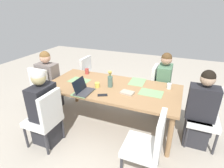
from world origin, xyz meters
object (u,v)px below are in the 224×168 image
coffee_mug_centre_left (87,71)px  coffee_mug_near_left (97,85)px  person_head_left_left_mid (49,84)px  person_near_left_far (45,112)px  laptop_near_left_far (83,90)px  coffee_mug_near_right (169,86)px  chair_near_right_mid (149,144)px  person_head_right_right_near (200,113)px  person_far_left_near (163,87)px  phone_black (103,95)px  chair_near_left_far (46,117)px  chair_far_left_near (159,86)px  flower_vase (110,79)px  dining_table (112,90)px  book_red_cover (127,93)px  chair_far_right_far (91,75)px  chair_head_right_right_near (204,113)px  chair_head_left_left_mid (44,86)px

coffee_mug_centre_left → coffee_mug_near_left: bearing=-45.7°
person_head_left_left_mid → person_near_left_far: (0.62, -0.84, 0.00)m
coffee_mug_near_left → laptop_near_left_far: bearing=-115.2°
coffee_mug_centre_left → coffee_mug_near_right: bearing=-3.1°
laptop_near_left_far → coffee_mug_near_right: laptop_near_left_far is taller
chair_near_right_mid → coffee_mug_centre_left: bearing=140.9°
person_head_right_right_near → coffee_mug_near_right: person_head_right_right_near is taller
person_near_left_far → person_far_left_near: bearing=46.4°
chair_near_right_mid → phone_black: chair_near_right_mid is taller
chair_near_left_far → chair_far_left_near: bearing=51.4°
person_far_left_near → flower_vase: (-0.78, -0.78, 0.33)m
dining_table → book_red_cover: size_ratio=11.11×
chair_far_left_near → person_near_left_far: person_near_left_far is taller
chair_far_right_far → book_red_cover: 1.56m
person_head_left_left_mid → laptop_near_left_far: (1.03, -0.39, 0.24)m
person_far_left_near → coffee_mug_centre_left: 1.52m
chair_head_right_right_near → person_head_right_right_near: bearing=-128.8°
chair_near_left_far → coffee_mug_centre_left: chair_near_left_far is taller
chair_near_left_far → coffee_mug_centre_left: size_ratio=8.20×
chair_near_right_mid → flower_vase: size_ratio=3.11×
person_head_right_right_near → laptop_near_left_far: bearing=-166.9°
flower_vase → laptop_near_left_far: bearing=-131.6°
person_head_left_left_mid → book_red_cover: person_head_left_left_mid is taller
coffee_mug_near_right → person_head_right_right_near: bearing=-26.1°
chair_near_left_far → phone_black: (0.66, 0.53, 0.23)m
coffee_mug_near_right → coffee_mug_centre_left: 1.58m
coffee_mug_near_right → book_red_cover: 0.71m
chair_far_left_near → flower_vase: flower_vase is taller
dining_table → person_far_left_near: person_far_left_near is taller
chair_near_left_far → laptop_near_left_far: 0.66m
dining_table → chair_near_left_far: 1.11m
person_far_left_near → coffee_mug_near_left: size_ratio=14.85×
chair_head_right_right_near → coffee_mug_near_right: (-0.56, 0.17, 0.27)m
person_far_left_near → coffee_mug_centre_left: (-1.44, -0.40, 0.25)m
chair_near_right_mid → flower_vase: flower_vase is taller
person_head_right_right_near → chair_head_right_right_near: bearing=51.2°
person_head_right_right_near → book_red_cover: (-1.07, -0.18, 0.21)m
person_head_right_right_near → chair_far_left_near: bearing=131.7°
chair_near_right_mid → chair_far_right_far: (-1.69, 1.70, 0.00)m
laptop_near_left_far → chair_near_left_far: bearing=-123.9°
chair_far_left_near → person_head_right_right_near: person_head_right_right_near is taller
person_head_left_left_mid → chair_near_left_far: 1.13m
person_far_left_near → person_head_right_right_near: bearing=-49.2°
chair_head_left_left_mid → flower_vase: (1.40, 0.03, 0.36)m
person_far_left_near → person_near_left_far: size_ratio=1.00×
chair_far_left_near → chair_near_right_mid: bearing=-85.4°
person_far_left_near → coffee_mug_centre_left: person_far_left_near is taller
chair_near_left_far → chair_near_right_mid: same height
dining_table → person_head_right_right_near: person_head_right_right_near is taller
person_head_right_right_near → phone_black: 1.47m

